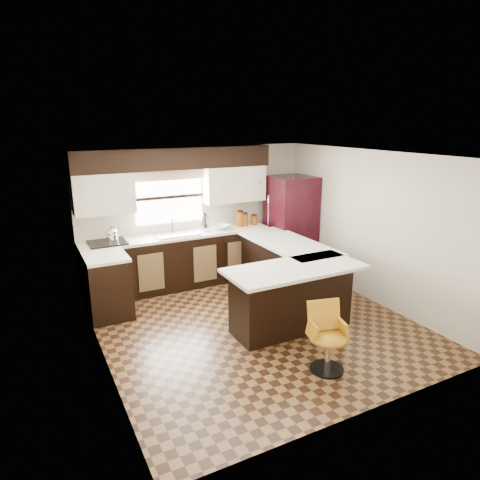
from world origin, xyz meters
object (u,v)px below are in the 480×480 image
peninsula_return (291,299)px  refrigerator (291,225)px  peninsula_long (285,271)px  bar_chair (329,339)px

peninsula_return → refrigerator: refrigerator is taller
peninsula_long → peninsula_return: bearing=-118.3°
peninsula_long → bar_chair: bearing=-109.6°
peninsula_long → peninsula_return: size_ratio=1.18×
peninsula_long → bar_chair: (-0.73, -2.05, -0.04)m
peninsula_long → peninsula_return: same height
peninsula_return → refrigerator: size_ratio=0.90×
peninsula_long → peninsula_return: 1.11m
bar_chair → peninsula_return: bearing=93.3°
bar_chair → peninsula_long: bearing=84.5°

